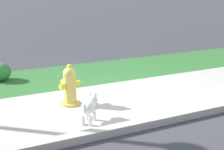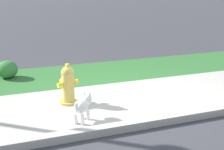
% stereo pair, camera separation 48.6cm
% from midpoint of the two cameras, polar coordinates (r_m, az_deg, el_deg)
% --- Properties ---
extents(ground_plane, '(120.00, 120.00, 0.00)m').
position_cam_midpoint_polar(ground_plane, '(5.75, 4.80, -4.75)').
color(ground_plane, '#38383D').
extents(sidewalk_pavement, '(18.00, 2.09, 0.01)m').
position_cam_midpoint_polar(sidewalk_pavement, '(5.75, 4.81, -4.70)').
color(sidewalk_pavement, '#ADA89E').
rests_on(sidewalk_pavement, ground).
extents(grass_verge, '(18.00, 1.94, 0.01)m').
position_cam_midpoint_polar(grass_verge, '(7.53, -1.77, 0.37)').
color(grass_verge, '#2D662D').
rests_on(grass_verge, ground).
extents(street_curb, '(18.00, 0.16, 0.12)m').
position_cam_midpoint_polar(street_curb, '(4.81, 10.62, -8.47)').
color(street_curb, '#ADA89E').
rests_on(street_curb, ground).
extents(fire_hydrant_near_corner, '(0.41, 0.39, 0.73)m').
position_cam_midpoint_polar(fire_hydrant_near_corner, '(5.52, -5.58, -1.82)').
color(fire_hydrant_near_corner, gold).
rests_on(fire_hydrant_near_corner, ground).
extents(small_white_dog, '(0.39, 0.42, 0.44)m').
position_cam_midpoint_polar(small_white_dog, '(4.82, -2.49, -5.62)').
color(small_white_dog, white).
rests_on(small_white_dog, ground).
extents(shrub_bush_near_lamp, '(0.48, 0.48, 0.40)m').
position_cam_midpoint_polar(shrub_bush_near_lamp, '(7.38, -16.88, 0.96)').
color(shrub_bush_near_lamp, '#337538').
rests_on(shrub_bush_near_lamp, ground).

